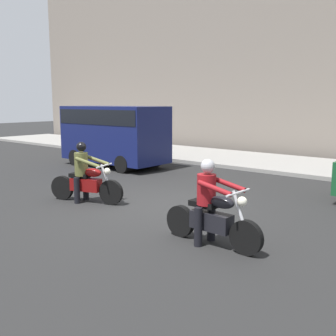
{
  "coord_description": "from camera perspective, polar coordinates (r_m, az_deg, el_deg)",
  "views": [
    {
      "loc": [
        6.47,
        -7.22,
        2.54
      ],
      "look_at": [
        0.62,
        -0.21,
        1.02
      ],
      "focal_mm": 42.4,
      "sensor_mm": 36.0,
      "label": 1
    }
  ],
  "objects": [
    {
      "name": "parked_van_navy",
      "position": [
        15.88,
        -7.77,
        5.16
      ],
      "size": [
        4.4,
        1.96,
        2.38
      ],
      "color": "#11194C",
      "rests_on": "ground_plane"
    },
    {
      "name": "building_facade",
      "position": [
        19.88,
        21.38,
        16.13
      ],
      "size": [
        40.0,
        1.4,
        10.13
      ],
      "primitive_type": "cube",
      "color": "slate",
      "rests_on": "ground_plane"
    },
    {
      "name": "sidewalk_slab",
      "position": [
        16.73,
        16.61,
        0.57
      ],
      "size": [
        40.0,
        4.4,
        0.14
      ],
      "primitive_type": "cube",
      "color": "gray",
      "rests_on": "ground_plane"
    },
    {
      "name": "motorcycle_with_rider_olive",
      "position": [
        10.33,
        -11.8,
        -1.38
      ],
      "size": [
        2.02,
        0.89,
        1.55
      ],
      "color": "black",
      "rests_on": "ground_plane"
    },
    {
      "name": "ground_plane",
      "position": [
        10.03,
        -1.96,
        -5.22
      ],
      "size": [
        80.0,
        80.0,
        0.0
      ],
      "primitive_type": "plane",
      "color": "black"
    },
    {
      "name": "motorcycle_with_rider_crimson",
      "position": [
        7.13,
        6.2,
        -6.04
      ],
      "size": [
        2.03,
        0.7,
        1.55
      ],
      "color": "black",
      "rests_on": "ground_plane"
    }
  ]
}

